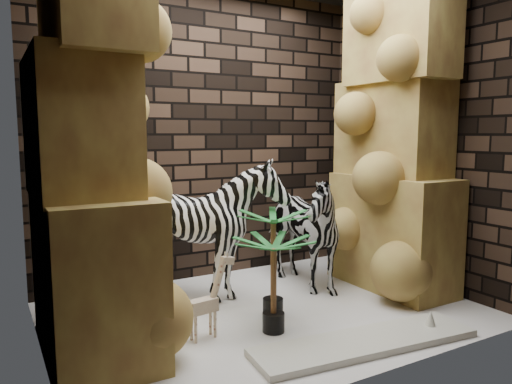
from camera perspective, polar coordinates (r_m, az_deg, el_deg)
floor at (r=4.20m, az=1.36°, el=-14.09°), size 3.50×3.50×0.00m
wall_back at (r=5.03m, az=-5.99°, el=6.83°), size 3.50×0.00×3.50m
wall_front at (r=2.92m, az=14.27°, el=6.58°), size 3.50×0.00×3.50m
wall_left at (r=3.37m, az=-25.17°, el=6.16°), size 0.00×3.00×3.00m
wall_right at (r=5.05m, az=18.81°, el=6.49°), size 0.00×3.00×3.00m
rock_pillar_left at (r=3.41m, az=-19.28°, el=6.43°), size 0.68×1.30×3.00m
rock_pillar_right at (r=4.81m, az=16.18°, el=6.59°), size 0.58×1.25×3.00m
zebra_right at (r=4.72m, az=4.79°, el=-3.39°), size 0.61×1.12×1.32m
zebra_left at (r=4.35m, az=-5.78°, el=-5.30°), size 1.16×1.39×1.17m
giraffe_toy at (r=3.62m, az=-6.33°, el=-12.28°), size 0.34×0.15×0.64m
palm_front at (r=3.99m, az=2.05°, el=-8.48°), size 0.36×0.36×0.90m
palm_back at (r=3.70m, az=2.11°, el=-10.89°), size 0.36×0.36×0.75m
surfboard at (r=3.68m, az=12.90°, el=-17.00°), size 1.75×0.60×0.05m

